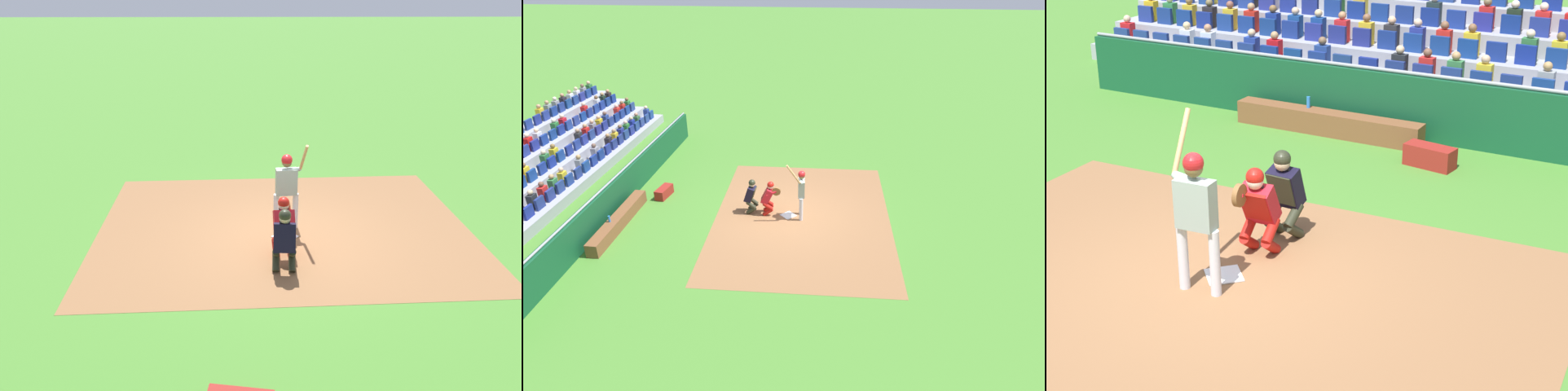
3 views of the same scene
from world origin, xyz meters
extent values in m
plane|color=#457D2C|center=(0.00, 0.00, 0.00)|extent=(160.00, 160.00, 0.00)
cube|color=#8B5E3B|center=(0.00, 0.50, 0.00)|extent=(8.71, 6.44, 0.01)
cube|color=white|center=(0.00, 0.00, 0.02)|extent=(0.62, 0.62, 0.02)
cylinder|color=silver|center=(-0.18, 0.43, 0.43)|extent=(0.14, 0.14, 0.85)
cylinder|color=silver|center=(0.25, 0.47, 0.43)|extent=(0.14, 0.14, 0.85)
cube|color=#91A098|center=(0.04, 0.45, 1.15)|extent=(0.49, 0.26, 0.60)
sphere|color=brown|center=(0.04, 0.45, 1.61)|extent=(0.22, 0.22, 0.22)
sphere|color=#AD171B|center=(0.04, 0.45, 1.67)|extent=(0.25, 0.25, 0.25)
cylinder|color=#91A098|center=(0.09, 0.43, 1.44)|extent=(0.50, 0.09, 0.14)
cylinder|color=#91A098|center=(0.28, 0.45, 1.44)|extent=(0.17, 0.14, 0.13)
cylinder|color=tan|center=(0.38, 0.21, 1.80)|extent=(0.15, 0.51, 0.70)
sphere|color=black|center=(0.33, 0.43, 1.47)|extent=(0.06, 0.06, 0.06)
cylinder|color=#B21710|center=(-0.24, -0.75, 0.15)|extent=(0.17, 0.39, 0.34)
cylinder|color=#B21710|center=(-0.24, -0.75, 0.37)|extent=(0.17, 0.39, 0.33)
cylinder|color=#B21710|center=(0.08, -0.72, 0.15)|extent=(0.17, 0.39, 0.34)
cylinder|color=#B21710|center=(0.08, -0.72, 0.37)|extent=(0.17, 0.39, 0.33)
cube|color=red|center=(-0.08, -0.76, 0.73)|extent=(0.46, 0.50, 0.60)
cube|color=#B21710|center=(-0.09, -0.65, 0.73)|extent=(0.40, 0.29, 0.44)
sphere|color=beige|center=(-0.09, -0.64, 1.08)|extent=(0.22, 0.22, 0.22)
cube|color=black|center=(-0.09, -0.64, 1.08)|extent=(0.21, 0.14, 0.19)
sphere|color=#B21710|center=(-0.09, -0.64, 1.14)|extent=(0.24, 0.24, 0.24)
cylinder|color=brown|center=(0.01, -0.43, 0.95)|extent=(0.10, 0.31, 0.30)
cylinder|color=red|center=(0.05, -0.60, 0.88)|extent=(0.19, 0.40, 0.22)
cylinder|color=#292C1D|center=(-0.27, -1.32, 0.15)|extent=(0.16, 0.39, 0.34)
cylinder|color=#292C1D|center=(-0.27, -1.32, 0.37)|extent=(0.16, 0.39, 0.33)
cylinder|color=#292C1D|center=(0.05, -1.33, 0.15)|extent=(0.16, 0.39, 0.34)
cylinder|color=#292C1D|center=(0.05, -1.33, 0.37)|extent=(0.16, 0.39, 0.33)
cube|color=black|center=(-0.11, -1.39, 0.74)|extent=(0.44, 0.42, 0.60)
cube|color=#292C1D|center=(-0.11, -1.26, 0.74)|extent=(0.39, 0.21, 0.45)
sphere|color=#D0AF85|center=(-0.11, -1.30, 1.11)|extent=(0.22, 0.22, 0.22)
cube|color=black|center=(-0.11, -1.30, 1.11)|extent=(0.20, 0.11, 0.20)
sphere|color=#292C1D|center=(-0.11, -1.30, 1.17)|extent=(0.24, 0.24, 0.24)
camera|label=1|loc=(-0.72, -9.51, 5.18)|focal=33.35mm
camera|label=2|loc=(13.96, 1.56, 8.11)|focal=31.32mm
camera|label=3|loc=(-5.14, 7.28, 4.84)|focal=54.94mm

